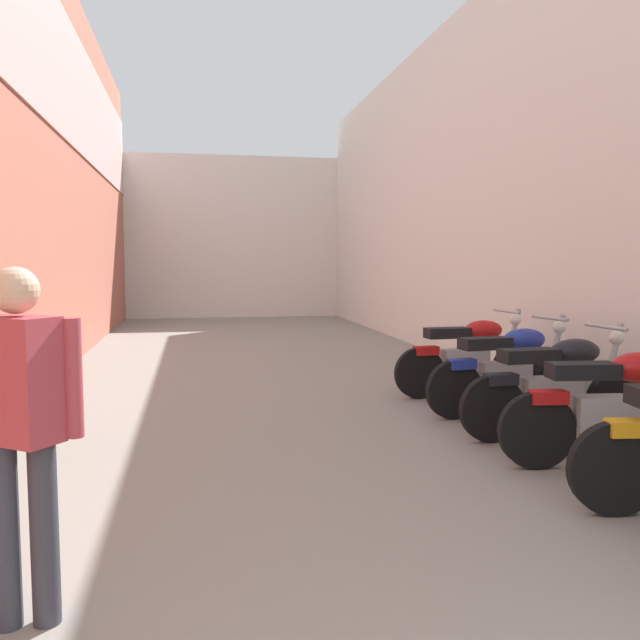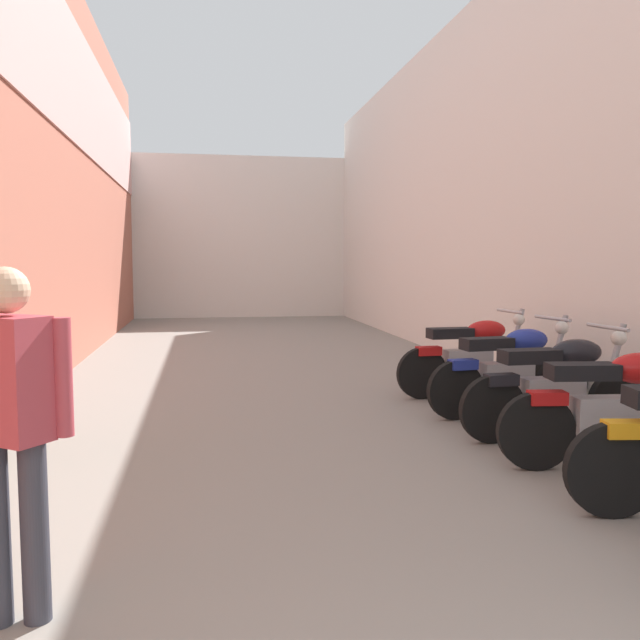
{
  "view_description": "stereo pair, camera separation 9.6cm",
  "coord_description": "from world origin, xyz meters",
  "views": [
    {
      "loc": [
        -1.14,
        0.03,
        1.59
      ],
      "look_at": [
        -0.02,
        5.88,
        1.06
      ],
      "focal_mm": 37.07,
      "sensor_mm": 36.0,
      "label": 1
    },
    {
      "loc": [
        -1.05,
        0.01,
        1.59
      ],
      "look_at": [
        -0.02,
        5.88,
        1.06
      ],
      "focal_mm": 37.07,
      "sensor_mm": 36.0,
      "label": 2
    }
  ],
  "objects": [
    {
      "name": "building_right",
      "position": [
        3.2,
        9.49,
        2.76
      ],
      "size": [
        0.45,
        18.99,
        5.53
      ],
      "color": "silver",
      "rests_on": "ground"
    },
    {
      "name": "ground_plane",
      "position": [
        0.0,
        7.49,
        0.0
      ],
      "size": [
        34.99,
        34.99,
        0.0
      ],
      "primitive_type": "plane",
      "color": "gray"
    },
    {
      "name": "building_far_end",
      "position": [
        0.0,
        19.99,
        2.29
      ],
      "size": [
        8.99,
        2.0,
        4.57
      ],
      "primitive_type": "cube",
      "color": "silver",
      "rests_on": "ground"
    },
    {
      "name": "motorcycle_fourth",
      "position": [
        2.06,
        4.51,
        0.5
      ],
      "size": [
        1.85,
        0.58,
        1.04
      ],
      "color": "black",
      "rests_on": "ground"
    },
    {
      "name": "motorcycle_sixth",
      "position": [
        2.06,
        6.3,
        0.5
      ],
      "size": [
        1.85,
        0.58,
        1.04
      ],
      "color": "black",
      "rests_on": "ground"
    },
    {
      "name": "motorcycle_fifth",
      "position": [
        2.06,
        5.38,
        0.5
      ],
      "size": [
        1.85,
        0.58,
        1.04
      ],
      "color": "black",
      "rests_on": "ground"
    },
    {
      "name": "motorcycle_seventh",
      "position": [
        2.06,
        7.3,
        0.5
      ],
      "size": [
        1.85,
        0.58,
        1.04
      ],
      "color": "black",
      "rests_on": "ground"
    },
    {
      "name": "building_left",
      "position": [
        -3.19,
        9.44,
        3.07
      ],
      "size": [
        0.45,
        18.99,
        6.08
      ],
      "color": "#B76651",
      "rests_on": "ground"
    },
    {
      "name": "pedestrian_mid_alley",
      "position": [
        -1.88,
        2.99,
        0.92
      ],
      "size": [
        0.52,
        0.36,
        1.57
      ],
      "color": "#383842",
      "rests_on": "ground"
    }
  ]
}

